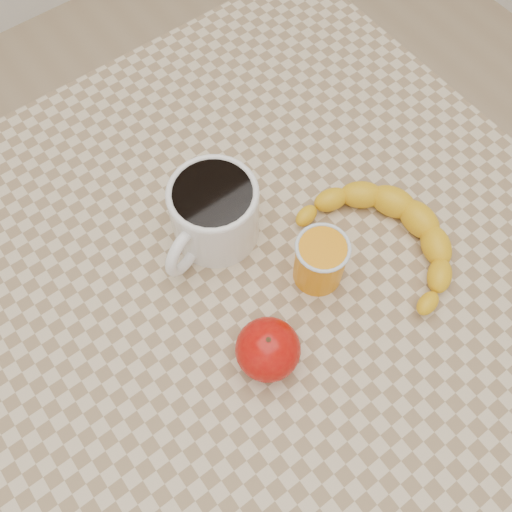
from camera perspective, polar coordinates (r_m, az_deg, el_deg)
ground at (r=1.42m, az=0.00°, el=-14.03°), size 3.00×3.00×0.00m
table at (r=0.78m, az=0.00°, el=-3.46°), size 0.80×0.80×0.75m
coffee_mug at (r=0.68m, az=-4.32°, el=4.39°), size 0.16×0.14×0.09m
orange_juice_glass at (r=0.67m, az=6.43°, el=-0.46°), size 0.06×0.06×0.07m
apple at (r=0.63m, az=1.20°, el=-9.31°), size 0.09×0.09×0.07m
banana at (r=0.72m, az=12.95°, el=1.69°), size 0.19×0.26×0.04m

